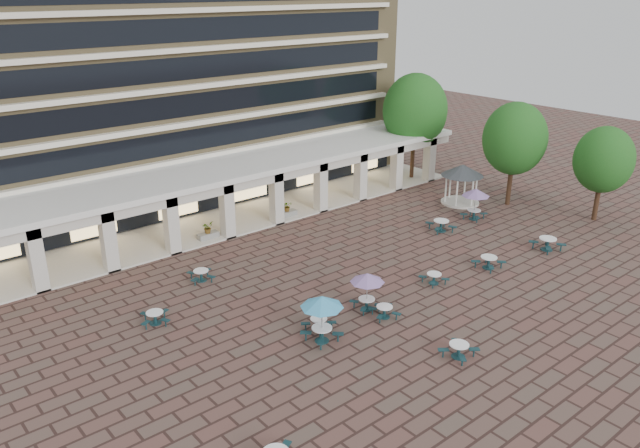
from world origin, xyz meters
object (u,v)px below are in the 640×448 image
at_px(picnic_table_1, 459,349).
at_px(planter_right, 287,211).
at_px(planter_left, 208,232).
at_px(picnic_table_2, 384,311).
at_px(gazebo, 462,175).

distance_m(picnic_table_1, planter_right, 21.04).
relative_size(planter_left, planter_right, 1.00).
relative_size(picnic_table_2, planter_left, 1.17).
bearing_deg(planter_right, gazebo, -26.38).
height_order(picnic_table_2, planter_right, planter_right).
bearing_deg(planter_right, picnic_table_2, -108.63).
distance_m(picnic_table_2, planter_left, 15.54).
bearing_deg(picnic_table_2, planter_left, 116.64).
height_order(gazebo, planter_right, gazebo).
distance_m(gazebo, planter_right, 14.33).
bearing_deg(planter_left, gazebo, -17.84).
bearing_deg(planter_right, planter_left, -180.00).
height_order(picnic_table_1, picnic_table_2, picnic_table_1).
height_order(picnic_table_2, planter_left, planter_left).
xyz_separation_m(picnic_table_1, picnic_table_2, (-0.00, 4.94, -0.04)).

